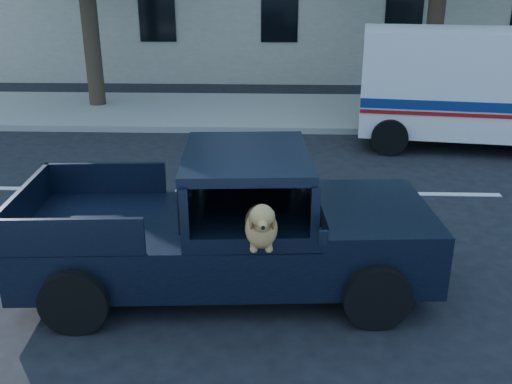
% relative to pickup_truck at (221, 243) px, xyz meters
% --- Properties ---
extents(ground, '(120.00, 120.00, 0.00)m').
position_rel_pickup_truck_xyz_m(ground, '(-0.32, -0.25, -0.57)').
color(ground, black).
rests_on(ground, ground).
extents(far_sidewalk, '(60.00, 4.00, 0.15)m').
position_rel_pickup_truck_xyz_m(far_sidewalk, '(-0.32, 8.95, -0.49)').
color(far_sidewalk, gray).
rests_on(far_sidewalk, ground).
extents(lane_stripes, '(21.60, 0.14, 0.01)m').
position_rel_pickup_truck_xyz_m(lane_stripes, '(1.68, 3.15, -0.56)').
color(lane_stripes, silver).
rests_on(lane_stripes, ground).
extents(pickup_truck, '(4.82, 2.51, 1.68)m').
position_rel_pickup_truck_xyz_m(pickup_truck, '(0.00, 0.00, 0.00)').
color(pickup_truck, black).
rests_on(pickup_truck, ground).
extents(mail_truck, '(4.75, 2.84, 2.47)m').
position_rel_pickup_truck_xyz_m(mail_truck, '(4.60, 6.22, 0.51)').
color(mail_truck, silver).
rests_on(mail_truck, ground).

